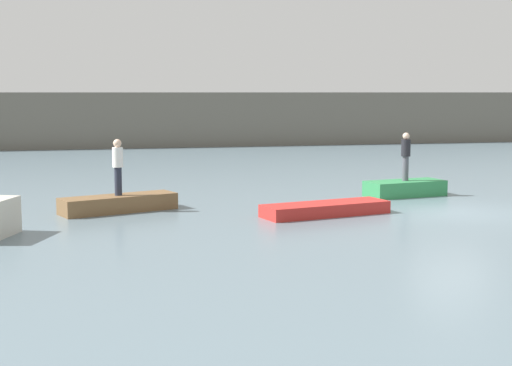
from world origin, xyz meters
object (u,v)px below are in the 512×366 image
at_px(person_white_shirt, 118,164).
at_px(person_dark_shirt, 406,154).
at_px(rowboat_red, 325,209).
at_px(rowboat_brown, 119,204).
at_px(rowboat_green, 405,188).

relative_size(person_white_shirt, person_dark_shirt, 1.02).
height_order(rowboat_red, person_dark_shirt, person_dark_shirt).
bearing_deg(rowboat_brown, rowboat_red, -39.26).
distance_m(rowboat_brown, rowboat_red, 6.22).
distance_m(rowboat_red, person_white_shirt, 6.35).
bearing_deg(rowboat_red, rowboat_green, 26.43).
xyz_separation_m(rowboat_brown, person_dark_shirt, (9.88, 1.14, 1.22)).
bearing_deg(person_white_shirt, person_dark_shirt, 6.56).
relative_size(rowboat_brown, person_white_shirt, 2.07).
relative_size(rowboat_brown, rowboat_green, 1.27).
distance_m(rowboat_brown, person_white_shirt, 1.20).
bearing_deg(person_white_shirt, rowboat_green, 6.56).
relative_size(rowboat_brown, rowboat_red, 0.91).
distance_m(rowboat_red, rowboat_green, 5.15).
distance_m(rowboat_red, person_dark_shirt, 5.31).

